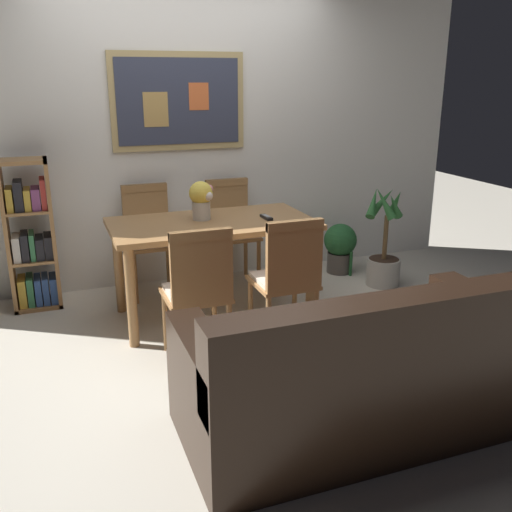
% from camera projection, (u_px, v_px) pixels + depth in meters
% --- Properties ---
extents(ground_plane, '(12.00, 12.00, 0.00)m').
position_uv_depth(ground_plane, '(241.00, 336.00, 4.03)').
color(ground_plane, beige).
extents(wall_back_with_painting, '(5.20, 0.14, 2.60)m').
position_uv_depth(wall_back_with_painting, '(187.00, 132.00, 4.88)').
color(wall_back_with_painting, silver).
rests_on(wall_back_with_painting, ground_plane).
extents(dining_table, '(1.49, 0.81, 0.75)m').
position_uv_depth(dining_table, '(212.00, 235.00, 4.21)').
color(dining_table, '#9E7042').
rests_on(dining_table, ground_plane).
extents(dining_chair_near_right, '(0.40, 0.41, 0.91)m').
position_uv_depth(dining_chair_near_right, '(288.00, 272.00, 3.73)').
color(dining_chair_near_right, '#9E7042').
rests_on(dining_chair_near_right, ground_plane).
extents(dining_chair_far_left, '(0.40, 0.41, 0.91)m').
position_uv_depth(dining_chair_far_left, '(149.00, 230.00, 4.74)').
color(dining_chair_far_left, '#9E7042').
rests_on(dining_chair_far_left, ground_plane).
extents(dining_chair_near_left, '(0.40, 0.41, 0.91)m').
position_uv_depth(dining_chair_near_left, '(198.00, 285.00, 3.51)').
color(dining_chair_near_left, '#9E7042').
rests_on(dining_chair_near_left, ground_plane).
extents(dining_chair_far_right, '(0.40, 0.41, 0.91)m').
position_uv_depth(dining_chair_far_right, '(231.00, 223.00, 4.98)').
color(dining_chair_far_right, '#9E7042').
rests_on(dining_chair_far_right, ground_plane).
extents(leather_couch, '(1.80, 0.84, 0.84)m').
position_uv_depth(leather_couch, '(361.00, 377.00, 2.87)').
color(leather_couch, black).
rests_on(leather_couch, ground_plane).
extents(bookshelf, '(0.36, 0.28, 1.18)m').
position_uv_depth(bookshelf, '(32.00, 242.00, 4.41)').
color(bookshelf, '#9E7042').
rests_on(bookshelf, ground_plane).
extents(potted_ivy, '(0.30, 0.30, 0.53)m').
position_uv_depth(potted_ivy, '(340.00, 246.00, 5.29)').
color(potted_ivy, '#4C4742').
rests_on(potted_ivy, ground_plane).
extents(potted_palm, '(0.36, 0.37, 0.89)m').
position_uv_depth(potted_palm, '(384.00, 252.00, 4.95)').
color(potted_palm, '#B2ADA3').
rests_on(potted_palm, ground_plane).
extents(flower_vase, '(0.19, 0.19, 0.29)m').
position_uv_depth(flower_vase, '(201.00, 198.00, 4.18)').
color(flower_vase, beige).
rests_on(flower_vase, dining_table).
extents(tv_remote, '(0.05, 0.16, 0.02)m').
position_uv_depth(tv_remote, '(266.00, 217.00, 4.25)').
color(tv_remote, black).
rests_on(tv_remote, dining_table).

